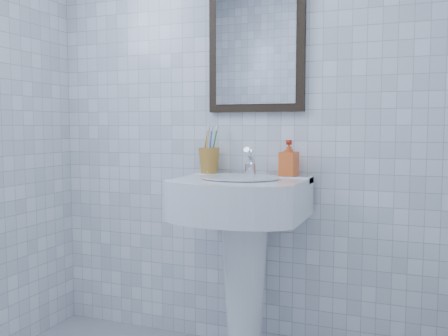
% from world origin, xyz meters
% --- Properties ---
extents(wall_back, '(2.20, 0.02, 2.50)m').
position_xyz_m(wall_back, '(0.00, 1.20, 1.25)').
color(wall_back, white).
rests_on(wall_back, ground).
extents(washbasin, '(0.61, 0.44, 0.93)m').
position_xyz_m(washbasin, '(0.08, 0.99, 0.63)').
color(washbasin, white).
rests_on(washbasin, ground).
extents(faucet, '(0.06, 0.12, 0.14)m').
position_xyz_m(faucet, '(0.08, 1.10, 0.98)').
color(faucet, silver).
rests_on(faucet, washbasin).
extents(toothbrush_cup, '(0.12, 0.12, 0.13)m').
position_xyz_m(toothbrush_cup, '(-0.16, 1.12, 0.99)').
color(toothbrush_cup, '#B2792A').
rests_on(toothbrush_cup, washbasin).
extents(soap_dispenser, '(0.09, 0.09, 0.18)m').
position_xyz_m(soap_dispenser, '(0.27, 1.12, 1.01)').
color(soap_dispenser, '#E54E16').
rests_on(soap_dispenser, washbasin).
extents(wall_mirror, '(0.50, 0.04, 0.62)m').
position_xyz_m(wall_mirror, '(0.08, 1.18, 1.55)').
color(wall_mirror, black).
rests_on(wall_mirror, wall_back).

